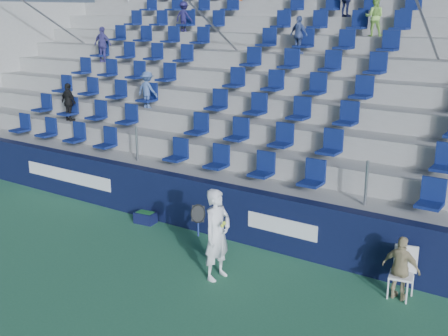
# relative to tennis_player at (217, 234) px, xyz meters

# --- Properties ---
(ground) EXTENTS (70.00, 70.00, 0.00)m
(ground) POSITION_rel_tennis_player_xyz_m (-1.01, -1.38, -0.88)
(ground) COLOR #31744E
(ground) RESTS_ON ground
(sponsor_wall) EXTENTS (24.00, 0.32, 1.20)m
(sponsor_wall) POSITION_rel_tennis_player_xyz_m (-1.01, 1.77, -0.28)
(sponsor_wall) COLOR #0E1334
(sponsor_wall) RESTS_ON ground
(grandstand) EXTENTS (24.00, 8.17, 6.63)m
(grandstand) POSITION_rel_tennis_player_xyz_m (-1.01, 6.86, 1.26)
(grandstand) COLOR #989893
(grandstand) RESTS_ON ground
(tennis_player) EXTENTS (0.69, 0.67, 1.75)m
(tennis_player) POSITION_rel_tennis_player_xyz_m (0.00, 0.00, 0.00)
(tennis_player) COLOR silver
(tennis_player) RESTS_ON ground
(line_judge_chair) EXTENTS (0.48, 0.50, 0.92)m
(line_judge_chair) POSITION_rel_tennis_player_xyz_m (3.10, 1.27, -0.35)
(line_judge_chair) COLOR white
(line_judge_chair) RESTS_ON ground
(line_judge) EXTENTS (0.71, 0.36, 1.16)m
(line_judge) POSITION_rel_tennis_player_xyz_m (3.10, 1.12, -0.30)
(line_judge) COLOR tan
(line_judge) RESTS_ON ground
(ball_bin) EXTENTS (0.52, 0.38, 0.27)m
(ball_bin) POSITION_rel_tennis_player_xyz_m (-3.04, 1.37, -0.73)
(ball_bin) COLOR #0F1338
(ball_bin) RESTS_ON ground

